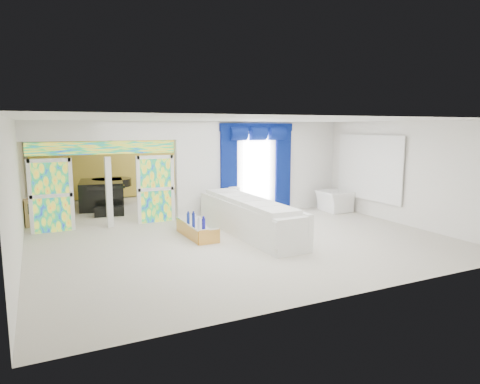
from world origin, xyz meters
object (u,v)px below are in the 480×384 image
white_sofa (249,218)px  console_table (243,210)px  grand_piano (102,194)px  coffee_table (197,230)px  armchair (334,201)px

white_sofa → console_table: (0.87, 2.12, -0.24)m
grand_piano → white_sofa: bearing=-53.4°
coffee_table → armchair: armchair is taller
coffee_table → armchair: bearing=12.8°
white_sofa → armchair: size_ratio=4.20×
white_sofa → armchair: bearing=19.3°
coffee_table → console_table: size_ratio=1.52×
grand_piano → console_table: bearing=-33.6°
white_sofa → armchair: 4.29m
coffee_table → grand_piano: 5.55m
white_sofa → armchair: white_sofa is taller
console_table → grand_piano: grand_piano is taller
console_table → coffee_table: bearing=-140.6°
armchair → white_sofa: bearing=113.2°
coffee_table → console_table: 2.87m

